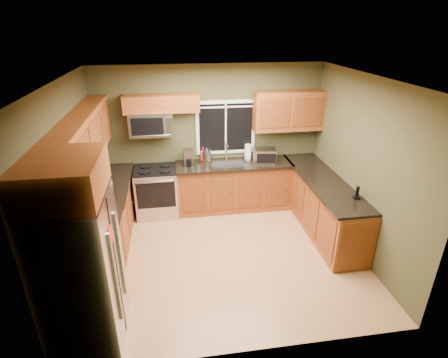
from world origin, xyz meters
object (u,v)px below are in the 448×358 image
object	(u,v)px
paper_towel_roll	(248,152)
microwave	(151,124)
toaster_oven	(264,155)
coffee_maker	(188,158)
kettle	(207,155)
cordless_phone	(357,195)
refrigerator	(83,273)
range	(157,191)
soap_bottle_b	(248,156)
soap_bottle_a	(203,154)

from	to	relation	value
paper_towel_roll	microwave	bearing A→B (deg)	-177.59
toaster_oven	coffee_maker	distance (m)	1.42
toaster_oven	kettle	xyz separation A→B (m)	(-1.07, 0.18, 0.00)
microwave	cordless_phone	bearing A→B (deg)	-30.62
refrigerator	range	bearing A→B (deg)	76.03
range	soap_bottle_b	size ratio (longest dim) A/B	5.43
refrigerator	coffee_maker	world-z (taller)	refrigerator
range	soap_bottle_a	distance (m)	1.11
toaster_oven	cordless_phone	bearing A→B (deg)	-59.04
range	microwave	bearing A→B (deg)	90.02
range	toaster_oven	bearing A→B (deg)	0.04
toaster_oven	cordless_phone	xyz separation A→B (m)	(0.99, -1.66, -0.07)
kettle	paper_towel_roll	world-z (taller)	paper_towel_roll
toaster_oven	paper_towel_roll	world-z (taller)	paper_towel_roll
kettle	cordless_phone	bearing A→B (deg)	-41.73
refrigerator	range	size ratio (longest dim) A/B	1.92
soap_bottle_a	range	bearing A→B (deg)	-165.64
microwave	toaster_oven	bearing A→B (deg)	-3.79
microwave	refrigerator	bearing A→B (deg)	-103.34
range	paper_towel_roll	xyz separation A→B (m)	(1.77, 0.21, 0.62)
range	refrigerator	bearing A→B (deg)	-103.97
toaster_oven	microwave	bearing A→B (deg)	176.21
toaster_oven	cordless_phone	distance (m)	1.94
range	paper_towel_roll	distance (m)	1.88
soap_bottle_a	soap_bottle_b	distance (m)	0.86
cordless_phone	microwave	bearing A→B (deg)	149.38
refrigerator	cordless_phone	size ratio (longest dim) A/B	9.09
kettle	microwave	bearing A→B (deg)	-177.39
refrigerator	toaster_oven	bearing A→B (deg)	45.49
refrigerator	range	xyz separation A→B (m)	(0.69, 2.77, -0.43)
microwave	toaster_oven	xyz separation A→B (m)	(2.04, -0.13, -0.66)
coffee_maker	paper_towel_roll	size ratio (longest dim) A/B	0.91
paper_towel_roll	coffee_maker	bearing A→B (deg)	-172.51
refrigerator	microwave	world-z (taller)	microwave
refrigerator	coffee_maker	xyz separation A→B (m)	(1.31, 2.83, 0.18)
paper_towel_roll	soap_bottle_a	distance (m)	0.87
range	microwave	distance (m)	1.27
range	soap_bottle_b	xyz separation A→B (m)	(1.75, 0.14, 0.56)
microwave	soap_bottle_b	bearing A→B (deg)	0.21
paper_towel_roll	cordless_phone	world-z (taller)	paper_towel_roll
coffee_maker	kettle	size ratio (longest dim) A/B	1.01
microwave	soap_bottle_b	size ratio (longest dim) A/B	4.41
soap_bottle_b	toaster_oven	bearing A→B (deg)	-26.32
coffee_maker	soap_bottle_a	size ratio (longest dim) A/B	1.07
soap_bottle_a	cordless_phone	distance (m)	2.85
microwave	kettle	xyz separation A→B (m)	(0.97, 0.04, -0.66)
kettle	soap_bottle_b	size ratio (longest dim) A/B	1.67
coffee_maker	range	bearing A→B (deg)	-174.53
toaster_oven	soap_bottle_a	world-z (taller)	soap_bottle_a
refrigerator	range	world-z (taller)	refrigerator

